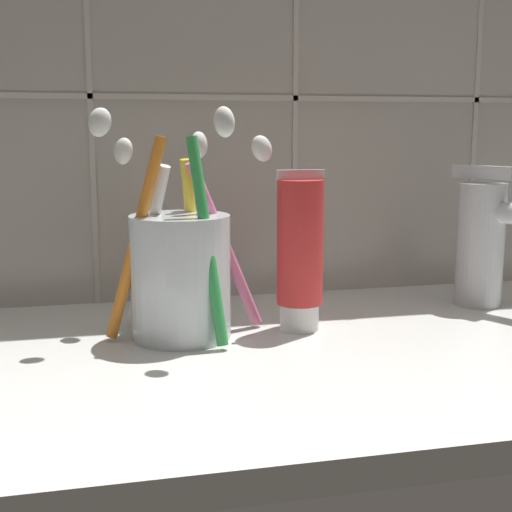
{
  "coord_description": "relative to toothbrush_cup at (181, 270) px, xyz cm",
  "views": [
    {
      "loc": [
        -18.15,
        -50.59,
        18.6
      ],
      "look_at": [
        -5.78,
        1.93,
        8.94
      ],
      "focal_mm": 50.0,
      "sensor_mm": 36.0,
      "label": 1
    }
  ],
  "objects": [
    {
      "name": "sink_counter",
      "position": [
        11.25,
        -4.9,
        -6.55
      ],
      "size": [
        78.52,
        37.18,
        2.0
      ],
      "primitive_type": "cube",
      "color": "silver",
      "rests_on": "ground"
    },
    {
      "name": "toothbrush_cup",
      "position": [
        0.0,
        0.0,
        0.0
      ],
      "size": [
        15.4,
        11.06,
        18.36
      ],
      "color": "silver",
      "rests_on": "sink_counter"
    },
    {
      "name": "toothpaste_tube",
      "position": [
        9.88,
        -0.06,
        1.03
      ],
      "size": [
        4.02,
        3.83,
        13.34
      ],
      "color": "white",
      "rests_on": "sink_counter"
    },
    {
      "name": "tile_wall_backsplash",
      "position": [
        11.25,
        13.94,
        20.82
      ],
      "size": [
        88.52,
        1.72,
        56.73
      ],
      "color": "#B7B2A8",
      "rests_on": "ground"
    },
    {
      "name": "sink_faucet",
      "position": [
        29.21,
        3.74,
        0.93
      ],
      "size": [
        6.66,
        10.6,
        13.22
      ],
      "rotation": [
        0.0,
        0.0,
        -1.09
      ],
      "color": "silver",
      "rests_on": "sink_counter"
    }
  ]
}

